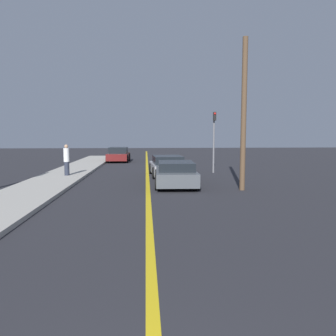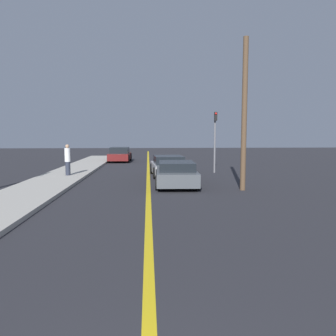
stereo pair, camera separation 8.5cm
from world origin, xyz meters
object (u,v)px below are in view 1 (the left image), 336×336
(car_near_right_lane, at_px, (176,174))
(car_ahead_center, at_px, (167,166))
(traffic_light, at_px, (214,136))
(car_far_distant, at_px, (118,155))
(utility_pole, at_px, (244,115))
(pedestrian_mid_group, at_px, (67,160))

(car_near_right_lane, bearing_deg, car_ahead_center, 94.15)
(car_near_right_lane, height_order, car_ahead_center, car_ahead_center)
(car_ahead_center, relative_size, traffic_light, 1.03)
(car_far_distant, xyz_separation_m, traffic_light, (6.97, -9.16, 1.78))
(car_ahead_center, height_order, utility_pole, utility_pole)
(car_ahead_center, height_order, car_far_distant, car_far_distant)
(car_ahead_center, height_order, traffic_light, traffic_light)
(car_near_right_lane, distance_m, utility_pole, 4.26)
(car_near_right_lane, xyz_separation_m, pedestrian_mid_group, (-6.03, 3.34, 0.46))
(traffic_light, bearing_deg, car_near_right_lane, -119.29)
(utility_pole, bearing_deg, pedestrian_mid_group, 152.05)
(traffic_light, relative_size, utility_pole, 0.59)
(car_near_right_lane, xyz_separation_m, utility_pole, (2.91, -1.40, 2.78))
(pedestrian_mid_group, bearing_deg, utility_pole, -27.95)
(pedestrian_mid_group, xyz_separation_m, traffic_light, (9.02, 1.99, 1.38))
(car_near_right_lane, relative_size, pedestrian_mid_group, 2.35)
(car_near_right_lane, bearing_deg, pedestrian_mid_group, 152.86)
(car_far_distant, bearing_deg, pedestrian_mid_group, -99.08)
(pedestrian_mid_group, xyz_separation_m, utility_pole, (8.94, -4.74, 2.32))
(car_far_distant, distance_m, traffic_light, 11.65)
(traffic_light, xyz_separation_m, utility_pole, (-0.09, -6.74, 0.94))
(car_far_distant, relative_size, traffic_light, 0.98)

